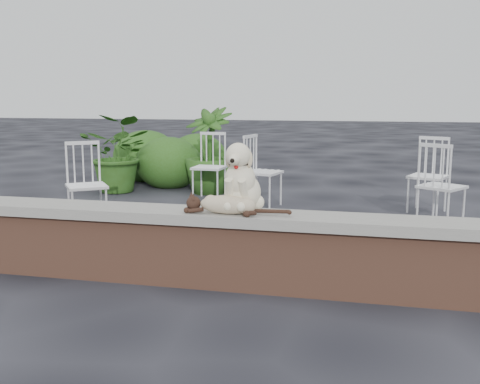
% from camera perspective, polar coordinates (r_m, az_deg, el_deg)
% --- Properties ---
extents(ground, '(60.00, 60.00, 0.00)m').
position_cam_1_polar(ground, '(4.34, -0.39, -9.60)').
color(ground, black).
rests_on(ground, ground).
extents(brick_wall, '(6.00, 0.30, 0.50)m').
position_cam_1_polar(brick_wall, '(4.26, -0.40, -6.43)').
color(brick_wall, brown).
rests_on(brick_wall, ground).
extents(capstone, '(6.20, 0.40, 0.08)m').
position_cam_1_polar(capstone, '(4.19, -0.40, -2.62)').
color(capstone, slate).
rests_on(capstone, brick_wall).
extents(dog, '(0.38, 0.48, 0.54)m').
position_cam_1_polar(dog, '(4.20, 0.27, 1.67)').
color(dog, beige).
rests_on(dog, capstone).
extents(cat, '(0.95, 0.29, 0.16)m').
position_cam_1_polar(cat, '(4.10, -1.29, -1.18)').
color(cat, tan).
rests_on(cat, capstone).
extents(chair_a, '(0.78, 0.78, 0.94)m').
position_cam_1_polar(chair_a, '(6.43, -15.47, 0.75)').
color(chair_a, white).
rests_on(chair_a, ground).
extents(chair_c, '(0.78, 0.78, 0.94)m').
position_cam_1_polar(chair_c, '(6.55, 20.00, 0.67)').
color(chair_c, white).
rests_on(chair_c, ground).
extents(chair_d, '(0.73, 0.73, 0.94)m').
position_cam_1_polar(chair_d, '(7.32, 18.72, 1.65)').
color(chair_d, white).
rests_on(chair_d, ground).
extents(chair_e, '(0.68, 0.68, 0.94)m').
position_cam_1_polar(chair_e, '(7.33, 2.38, 2.17)').
color(chair_e, white).
rests_on(chair_e, ground).
extents(chair_b, '(0.58, 0.58, 0.94)m').
position_cam_1_polar(chair_b, '(7.84, -3.20, 2.65)').
color(chair_b, white).
rests_on(chair_b, ground).
extents(potted_plant_a, '(1.10, 0.96, 1.18)m').
position_cam_1_polar(potted_plant_a, '(8.62, -12.28, 3.89)').
color(potted_plant_a, '#284C15').
rests_on(potted_plant_a, ground).
extents(potted_plant_b, '(0.92, 0.92, 1.29)m').
position_cam_1_polar(potted_plant_b, '(8.35, -3.22, 4.28)').
color(potted_plant_b, '#284C15').
rests_on(potted_plant_b, ground).
extents(shrubbery, '(1.87, 2.09, 0.92)m').
position_cam_1_polar(shrubbery, '(9.60, -7.33, 3.41)').
color(shrubbery, '#284C15').
rests_on(shrubbery, ground).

